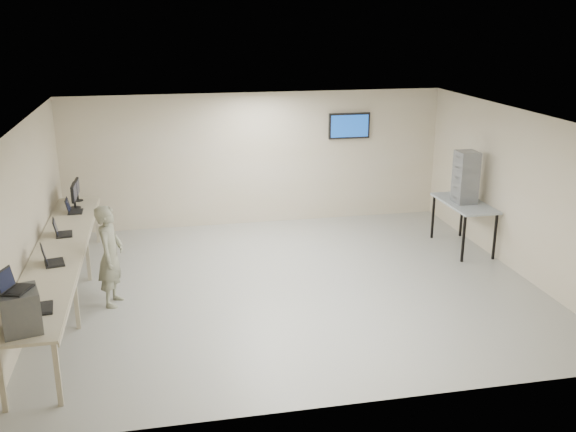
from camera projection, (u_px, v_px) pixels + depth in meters
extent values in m
cube|color=#999999|center=(290.00, 285.00, 10.70)|extent=(8.00, 7.00, 0.01)
cube|color=silver|center=(291.00, 118.00, 9.86)|extent=(8.00, 7.00, 0.01)
cube|color=#C9B794|center=(257.00, 159.00, 13.55)|extent=(8.00, 0.01, 2.80)
cube|color=#C9B794|center=(356.00, 293.00, 7.01)|extent=(8.00, 0.01, 2.80)
cube|color=#C9B794|center=(27.00, 220.00, 9.52)|extent=(0.01, 7.00, 2.80)
cube|color=#C9B794|center=(517.00, 192.00, 11.05)|extent=(0.01, 7.00, 2.80)
cube|color=black|center=(349.00, 126.00, 13.72)|extent=(0.15, 0.04, 0.15)
cube|color=black|center=(349.00, 126.00, 13.69)|extent=(0.90, 0.06, 0.55)
cube|color=#0F3D95|center=(350.00, 126.00, 13.65)|extent=(0.82, 0.01, 0.47)
cube|color=beige|center=(59.00, 251.00, 9.75)|extent=(0.75, 6.00, 0.04)
cube|color=#B6AB90|center=(85.00, 251.00, 9.83)|extent=(0.02, 6.00, 0.06)
cube|color=#B6AB90|center=(1.00, 378.00, 7.16)|extent=(0.06, 0.06, 0.86)
cube|color=#B6AB90|center=(57.00, 372.00, 7.28)|extent=(0.06, 0.06, 0.86)
cube|color=#B6AB90|center=(32.00, 305.00, 8.99)|extent=(0.06, 0.06, 0.86)
cube|color=#B6AB90|center=(76.00, 301.00, 9.10)|extent=(0.06, 0.06, 0.86)
cube|color=#B6AB90|center=(50.00, 259.00, 10.67)|extent=(0.06, 0.06, 0.86)
cube|color=#B6AB90|center=(88.00, 256.00, 10.78)|extent=(0.06, 0.06, 0.86)
cube|color=#B6AB90|center=(65.00, 223.00, 12.49)|extent=(0.06, 0.06, 0.86)
cube|color=#B6AB90|center=(97.00, 221.00, 12.61)|extent=(0.06, 0.06, 0.86)
cube|color=#606060|center=(20.00, 310.00, 7.19)|extent=(0.51, 0.55, 0.48)
cube|color=black|center=(18.00, 290.00, 7.11)|extent=(0.34, 0.39, 0.02)
cube|color=black|center=(5.00, 280.00, 7.05)|extent=(0.17, 0.32, 0.24)
cube|color=black|center=(6.00, 280.00, 7.05)|extent=(0.14, 0.27, 0.20)
cube|color=black|center=(41.00, 309.00, 7.76)|extent=(0.32, 0.42, 0.02)
cube|color=black|center=(27.00, 298.00, 7.69)|extent=(0.12, 0.37, 0.28)
cube|color=black|center=(28.00, 298.00, 7.69)|extent=(0.09, 0.33, 0.23)
cube|color=black|center=(55.00, 263.00, 9.20)|extent=(0.33, 0.41, 0.02)
cube|color=black|center=(44.00, 254.00, 9.13)|extent=(0.14, 0.35, 0.26)
cube|color=black|center=(45.00, 254.00, 9.13)|extent=(0.11, 0.30, 0.22)
cube|color=black|center=(64.00, 234.00, 10.40)|extent=(0.29, 0.38, 0.02)
cube|color=black|center=(55.00, 227.00, 10.33)|extent=(0.10, 0.33, 0.25)
cube|color=black|center=(56.00, 227.00, 10.33)|extent=(0.08, 0.29, 0.21)
cube|color=black|center=(76.00, 212.00, 11.59)|extent=(0.25, 0.35, 0.02)
cube|color=black|center=(68.00, 205.00, 11.53)|extent=(0.07, 0.32, 0.24)
cube|color=black|center=(68.00, 205.00, 11.53)|extent=(0.05, 0.28, 0.20)
cylinder|color=black|center=(75.00, 208.00, 11.85)|extent=(0.20, 0.20, 0.02)
cube|color=black|center=(75.00, 203.00, 11.82)|extent=(0.04, 0.03, 0.16)
cube|color=black|center=(74.00, 192.00, 11.76)|extent=(0.05, 0.46, 0.31)
cube|color=black|center=(75.00, 192.00, 11.77)|extent=(0.00, 0.42, 0.26)
cylinder|color=black|center=(78.00, 200.00, 12.31)|extent=(0.19, 0.19, 0.01)
cube|color=black|center=(78.00, 196.00, 12.29)|extent=(0.04, 0.03, 0.15)
cube|color=black|center=(77.00, 187.00, 12.23)|extent=(0.05, 0.43, 0.28)
cube|color=black|center=(78.00, 187.00, 12.24)|extent=(0.00, 0.39, 0.24)
imported|color=gray|center=(111.00, 256.00, 9.79)|extent=(0.51, 0.66, 1.59)
cube|color=#959EA3|center=(464.00, 203.00, 12.14)|extent=(0.72, 1.54, 0.04)
cube|color=black|center=(463.00, 239.00, 11.59)|extent=(0.04, 0.04, 0.88)
cube|color=black|center=(433.00, 217.00, 12.85)|extent=(0.04, 0.04, 0.88)
cube|color=black|center=(495.00, 237.00, 11.71)|extent=(0.04, 0.04, 0.88)
cube|color=black|center=(462.00, 215.00, 12.97)|extent=(0.04, 0.04, 0.88)
cube|color=gray|center=(464.00, 197.00, 12.10)|extent=(0.37, 0.41, 0.20)
cube|color=gray|center=(465.00, 187.00, 12.04)|extent=(0.37, 0.41, 0.20)
cube|color=gray|center=(466.00, 177.00, 11.98)|extent=(0.37, 0.41, 0.20)
cube|color=gray|center=(467.00, 167.00, 11.93)|extent=(0.37, 0.41, 0.20)
cube|color=gray|center=(467.00, 157.00, 11.87)|extent=(0.37, 0.41, 0.20)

